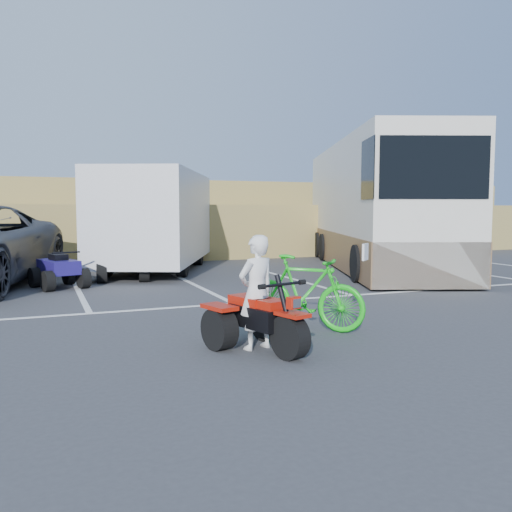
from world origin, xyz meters
name	(u,v)px	position (x,y,z in m)	size (l,w,h in m)	color
ground	(285,329)	(0.00, 0.00, 0.00)	(100.00, 100.00, 0.00)	#3B3B3E
parking_stripes	(245,289)	(0.87, 4.07, 0.00)	(28.00, 5.16, 0.01)	white
grass_embankment	(128,219)	(0.00, 15.48, 1.42)	(40.00, 8.50, 3.10)	olive
red_trike_atv	(264,351)	(-0.82, -1.08, 0.00)	(1.10, 1.47, 0.95)	#AA1809
rider	(257,292)	(-0.86, -0.94, 0.76)	(0.55, 0.36, 1.51)	white
green_dirt_bike	(304,292)	(0.26, -0.14, 0.57)	(0.54, 1.91, 1.15)	#14BF19
cargo_trailer	(156,218)	(-0.21, 8.74, 1.59)	(4.84, 6.76, 2.93)	silver
rv_motorhome	(375,215)	(6.47, 7.12, 1.66)	(6.28, 10.87, 3.82)	silver
quad_atv_blue	(59,288)	(-3.08, 5.94, 0.00)	(1.02, 1.36, 0.89)	navy
quad_atv_green	(124,280)	(-1.46, 6.86, 0.00)	(1.27, 1.70, 1.11)	#124F18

